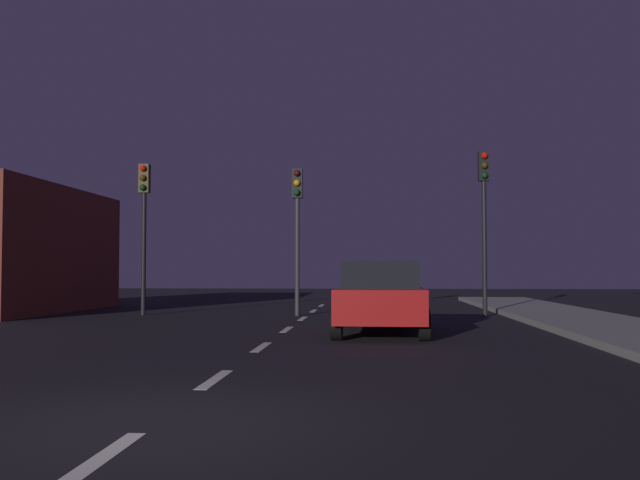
{
  "coord_description": "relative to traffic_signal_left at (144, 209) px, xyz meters",
  "views": [
    {
      "loc": [
        2.01,
        -6.37,
        1.4
      ],
      "look_at": [
        0.54,
        13.46,
        2.24
      ],
      "focal_mm": 39.73,
      "sensor_mm": 36.0,
      "label": 1
    }
  ],
  "objects": [
    {
      "name": "lane_stripe_third",
      "position": [
        5.09,
        -8.75,
        -3.31
      ],
      "size": [
        0.16,
        1.6,
        0.01
      ],
      "primitive_type": "cube",
      "color": "silver",
      "rests_on": "ground_plane"
    },
    {
      "name": "lane_stripe_nearest",
      "position": [
        5.09,
        -16.35,
        -3.31
      ],
      "size": [
        0.16,
        1.6,
        0.01
      ],
      "primitive_type": "cube",
      "color": "silver",
      "rests_on": "ground_plane"
    },
    {
      "name": "ground_plane",
      "position": [
        5.09,
        -8.15,
        -3.31
      ],
      "size": [
        80.0,
        80.0,
        0.0
      ],
      "primitive_type": "plane",
      "color": "black"
    },
    {
      "name": "lane_stripe_second",
      "position": [
        5.09,
        -12.55,
        -3.31
      ],
      "size": [
        0.16,
        1.6,
        0.01
      ],
      "primitive_type": "cube",
      "color": "silver",
      "rests_on": "ground_plane"
    },
    {
      "name": "lane_stripe_seventh",
      "position": [
        5.09,
        6.45,
        -3.31
      ],
      "size": [
        0.16,
        1.6,
        0.01
      ],
      "primitive_type": "cube",
      "color": "silver",
      "rests_on": "ground_plane"
    },
    {
      "name": "traffic_signal_right",
      "position": [
        10.47,
        0.0,
        0.18
      ],
      "size": [
        0.32,
        0.38,
        4.99
      ],
      "color": "black",
      "rests_on": "ground_plane"
    },
    {
      "name": "lane_stripe_fifth",
      "position": [
        5.09,
        -1.15,
        -3.31
      ],
      "size": [
        0.16,
        1.6,
        0.01
      ],
      "primitive_type": "cube",
      "color": "silver",
      "rests_on": "ground_plane"
    },
    {
      "name": "lane_stripe_fourth",
      "position": [
        5.09,
        -4.95,
        -3.31
      ],
      "size": [
        0.16,
        1.6,
        0.01
      ],
      "primitive_type": "cube",
      "color": "silver",
      "rests_on": "ground_plane"
    },
    {
      "name": "car_stopped_ahead",
      "position": [
        7.29,
        -5.8,
        -2.51
      ],
      "size": [
        2.04,
        4.48,
        1.59
      ],
      "color": "#B21919",
      "rests_on": "ground_plane"
    },
    {
      "name": "lane_stripe_sixth",
      "position": [
        5.09,
        2.65,
        -3.31
      ],
      "size": [
        0.16,
        1.6,
        0.01
      ],
      "primitive_type": "cube",
      "color": "silver",
      "rests_on": "ground_plane"
    },
    {
      "name": "traffic_signal_left",
      "position": [
        0.0,
        0.0,
        0.0
      ],
      "size": [
        0.32,
        0.38,
        4.71
      ],
      "color": "black",
      "rests_on": "ground_plane"
    },
    {
      "name": "traffic_signal_center",
      "position": [
        4.81,
        -0.0,
        -0.13
      ],
      "size": [
        0.32,
        0.38,
        4.51
      ],
      "color": "#2D2D30",
      "rests_on": "ground_plane"
    }
  ]
}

